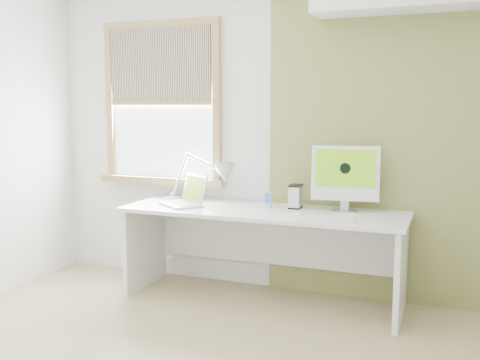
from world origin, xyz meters
The scene contains 11 objects.
room centered at (0.00, 0.00, 1.30)m, with size 4.04×3.54×2.64m.
accent_wall centered at (1.00, 1.74, 1.30)m, with size 2.00×0.02×2.60m, color olive.
window centered at (-1.00, 1.71, 1.54)m, with size 1.20×0.14×1.42m.
desk centered at (0.06, 1.44, 0.53)m, with size 2.20×0.70×0.73m.
desk_lamp centered at (-0.44, 1.60, 0.94)m, with size 0.72×0.29×0.40m.
laptop centered at (-0.59, 1.36, 0.79)m, with size 0.45×0.44×0.25m.
phone_dock centered at (0.06, 1.49, 0.77)m, with size 0.07×0.07×0.13m.
external_drive centered at (0.27, 1.55, 0.82)m, with size 0.09×0.15×0.19m.
imac centered at (0.66, 1.55, 1.01)m, with size 0.52×0.19×0.50m.
keyboard centered at (0.61, 1.15, 0.74)m, with size 0.42×0.15×0.02m.
mouse centered at (0.40, 1.24, 0.74)m, with size 0.06×0.10×0.03m, color white.
Camera 1 is at (1.43, -2.61, 1.52)m, focal length 41.51 mm.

